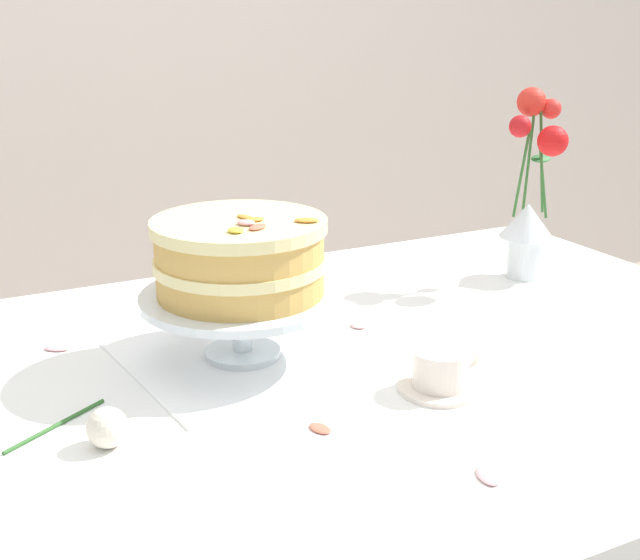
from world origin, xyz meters
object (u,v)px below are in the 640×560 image
Objects in this scene: layer_cake at (240,256)px; flower_vase at (530,200)px; teacup at (441,373)px; fallen_rose at (105,428)px; dining_table at (375,418)px; cake_stand at (241,304)px.

layer_cake is 0.62m from flower_vase.
layer_cake reaches higher than teacup.
fallen_rose is (-0.24, -0.16, -0.13)m from layer_cake.
dining_table is 0.31m from layer_cake.
dining_table is 11.83× the size of teacup.
dining_table is 0.26m from cake_stand.
dining_table is 4.83× the size of cake_stand.
layer_cake is 2.08× the size of teacup.
teacup is (-0.42, -0.33, -0.12)m from flower_vase.
flower_vase is at bearing 10.20° from layer_cake.
fallen_rose is at bearing -170.86° from dining_table.
flower_vase is 0.55m from teacup.
flower_vase is at bearing 10.18° from cake_stand.
flower_vase is 0.90m from fallen_rose.
cake_stand is 0.30m from teacup.
cake_stand is 2.04× the size of fallen_rose.
teacup reaches higher than dining_table.
cake_stand reaches higher than fallen_rose.
teacup is 0.83× the size of fallen_rose.
teacup is at bearing -48.11° from layer_cake.
cake_stand is at bearing 149.02° from dining_table.
dining_table is at bearing -30.96° from layer_cake.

